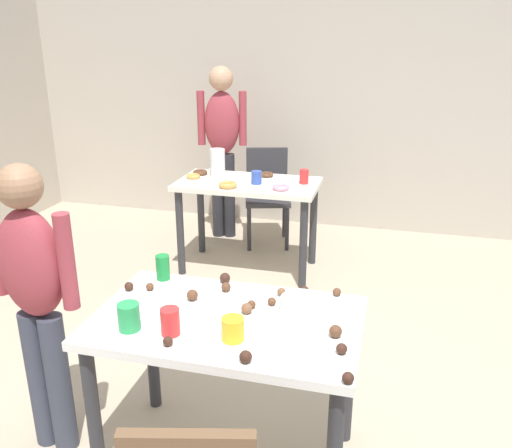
# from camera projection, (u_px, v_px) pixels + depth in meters

# --- Properties ---
(ground_plane) EXTENTS (6.40, 6.40, 0.00)m
(ground_plane) POSITION_uv_depth(u_px,v_px,m) (252.00, 433.00, 2.69)
(ground_plane) COLOR tan
(wall_back) EXTENTS (6.40, 0.10, 2.60)m
(wall_back) POSITION_uv_depth(u_px,v_px,m) (339.00, 95.00, 5.17)
(wall_back) COLOR #BCB2A3
(wall_back) RESTS_ON ground_plane
(dining_table_near) EXTENTS (1.12, 0.69, 0.75)m
(dining_table_near) POSITION_uv_depth(u_px,v_px,m) (227.00, 341.00, 2.31)
(dining_table_near) COLOR white
(dining_table_near) RESTS_ON ground_plane
(dining_table_far) EXTENTS (1.12, 0.60, 0.75)m
(dining_table_far) POSITION_uv_depth(u_px,v_px,m) (248.00, 196.00, 4.35)
(dining_table_far) COLOR silver
(dining_table_far) RESTS_ON ground_plane
(chair_far_table) EXTENTS (0.50, 0.50, 0.87)m
(chair_far_table) POSITION_uv_depth(u_px,v_px,m) (267.00, 190.00, 4.99)
(chair_far_table) COLOR #2D2D33
(chair_far_table) RESTS_ON ground_plane
(person_girl_near) EXTENTS (0.45, 0.23, 1.38)m
(person_girl_near) POSITION_uv_depth(u_px,v_px,m) (35.00, 290.00, 2.36)
(person_girl_near) COLOR #383D4C
(person_girl_near) RESTS_ON ground_plane
(person_adult_far) EXTENTS (0.46, 0.26, 1.59)m
(person_adult_far) POSITION_uv_depth(u_px,v_px,m) (222.00, 137.00, 4.96)
(person_adult_far) COLOR #28282D
(person_adult_far) RESTS_ON ground_plane
(mixing_bowl) EXTENTS (0.18, 0.18, 0.07)m
(mixing_bowl) POSITION_uv_depth(u_px,v_px,m) (301.00, 305.00, 2.31)
(mixing_bowl) COLOR white
(mixing_bowl) RESTS_ON dining_table_near
(soda_can) EXTENTS (0.07, 0.07, 0.12)m
(soda_can) POSITION_uv_depth(u_px,v_px,m) (163.00, 267.00, 2.60)
(soda_can) COLOR #198438
(soda_can) RESTS_ON dining_table_near
(fork_near) EXTENTS (0.17, 0.02, 0.01)m
(fork_near) POSITION_uv_depth(u_px,v_px,m) (226.00, 303.00, 2.39)
(fork_near) COLOR silver
(fork_near) RESTS_ON dining_table_near
(cup_near_0) EXTENTS (0.08, 0.08, 0.11)m
(cup_near_0) POSITION_uv_depth(u_px,v_px,m) (170.00, 322.00, 2.13)
(cup_near_0) COLOR red
(cup_near_0) RESTS_ON dining_table_near
(cup_near_1) EXTENTS (0.09, 0.09, 0.11)m
(cup_near_1) POSITION_uv_depth(u_px,v_px,m) (129.00, 317.00, 2.16)
(cup_near_1) COLOR green
(cup_near_1) RESTS_ON dining_table_near
(cup_near_2) EXTENTS (0.09, 0.09, 0.09)m
(cup_near_2) POSITION_uv_depth(u_px,v_px,m) (233.00, 329.00, 2.09)
(cup_near_2) COLOR yellow
(cup_near_2) RESTS_ON dining_table_near
(cake_ball_0) EXTENTS (0.05, 0.05, 0.05)m
(cake_ball_0) POSITION_uv_depth(u_px,v_px,m) (247.00, 308.00, 2.30)
(cake_ball_0) COLOR brown
(cake_ball_0) RESTS_ON dining_table_near
(cake_ball_1) EXTENTS (0.04, 0.04, 0.04)m
(cake_ball_1) POSITION_uv_depth(u_px,v_px,m) (272.00, 301.00, 2.37)
(cake_ball_1) COLOR brown
(cake_ball_1) RESTS_ON dining_table_near
(cake_ball_2) EXTENTS (0.04, 0.04, 0.04)m
(cake_ball_2) POSITION_uv_depth(u_px,v_px,m) (226.00, 287.00, 2.49)
(cake_ball_2) COLOR brown
(cake_ball_2) RESTS_ON dining_table_near
(cake_ball_3) EXTENTS (0.04, 0.04, 0.04)m
(cake_ball_3) POSITION_uv_depth(u_px,v_px,m) (129.00, 286.00, 2.50)
(cake_ball_3) COLOR #3D2319
(cake_ball_3) RESTS_ON dining_table_near
(cake_ball_4) EXTENTS (0.04, 0.04, 0.04)m
(cake_ball_4) POSITION_uv_depth(u_px,v_px,m) (348.00, 378.00, 1.84)
(cake_ball_4) COLOR #3D2319
(cake_ball_4) RESTS_ON dining_table_near
(cake_ball_5) EXTENTS (0.04, 0.04, 0.04)m
(cake_ball_5) POSITION_uv_depth(u_px,v_px,m) (304.00, 291.00, 2.45)
(cake_ball_5) COLOR #3D2319
(cake_ball_5) RESTS_ON dining_table_near
(cake_ball_6) EXTENTS (0.04, 0.04, 0.04)m
(cake_ball_6) POSITION_uv_depth(u_px,v_px,m) (337.00, 292.00, 2.45)
(cake_ball_6) COLOR brown
(cake_ball_6) RESTS_ON dining_table_near
(cake_ball_7) EXTENTS (0.05, 0.05, 0.05)m
(cake_ball_7) POSITION_uv_depth(u_px,v_px,m) (336.00, 331.00, 2.12)
(cake_ball_7) COLOR brown
(cake_ball_7) RESTS_ON dining_table_near
(cake_ball_8) EXTENTS (0.05, 0.05, 0.05)m
(cake_ball_8) POSITION_uv_depth(u_px,v_px,m) (192.00, 295.00, 2.41)
(cake_ball_8) COLOR brown
(cake_ball_8) RESTS_ON dining_table_near
(cake_ball_9) EXTENTS (0.04, 0.04, 0.04)m
(cake_ball_9) POSITION_uv_depth(u_px,v_px,m) (281.00, 292.00, 2.45)
(cake_ball_9) COLOR brown
(cake_ball_9) RESTS_ON dining_table_near
(cake_ball_10) EXTENTS (0.05, 0.05, 0.05)m
(cake_ball_10) POSITION_uv_depth(u_px,v_px,m) (246.00, 357.00, 1.96)
(cake_ball_10) COLOR #3D2319
(cake_ball_10) RESTS_ON dining_table_near
(cake_ball_11) EXTENTS (0.05, 0.05, 0.05)m
(cake_ball_11) POSITION_uv_depth(u_px,v_px,m) (225.00, 278.00, 2.58)
(cake_ball_11) COLOR #3D2319
(cake_ball_11) RESTS_ON dining_table_near
(cake_ball_12) EXTENTS (0.04, 0.04, 0.04)m
(cake_ball_12) POSITION_uv_depth(u_px,v_px,m) (342.00, 349.00, 2.01)
(cake_ball_12) COLOR #3D2319
(cake_ball_12) RESTS_ON dining_table_near
(cake_ball_13) EXTENTS (0.04, 0.04, 0.04)m
(cake_ball_13) POSITION_uv_depth(u_px,v_px,m) (251.00, 304.00, 2.34)
(cake_ball_13) COLOR brown
(cake_ball_13) RESTS_ON dining_table_near
(cake_ball_14) EXTENTS (0.04, 0.04, 0.04)m
(cake_ball_14) POSITION_uv_depth(u_px,v_px,m) (168.00, 341.00, 2.06)
(cake_ball_14) COLOR #3D2319
(cake_ball_14) RESTS_ON dining_table_near
(cake_ball_15) EXTENTS (0.04, 0.04, 0.04)m
(cake_ball_15) POSITION_uv_depth(u_px,v_px,m) (150.00, 287.00, 2.50)
(cake_ball_15) COLOR brown
(cake_ball_15) RESTS_ON dining_table_near
(pitcher_far) EXTENTS (0.12, 0.12, 0.23)m
(pitcher_far) POSITION_uv_depth(u_px,v_px,m) (218.00, 163.00, 4.41)
(pitcher_far) COLOR white
(pitcher_far) RESTS_ON dining_table_far
(cup_far_0) EXTENTS (0.07, 0.07, 0.11)m
(cup_far_0) POSITION_uv_depth(u_px,v_px,m) (304.00, 177.00, 4.23)
(cup_far_0) COLOR red
(cup_far_0) RESTS_ON dining_table_far
(cup_far_1) EXTENTS (0.08, 0.08, 0.10)m
(cup_far_1) POSITION_uv_depth(u_px,v_px,m) (256.00, 177.00, 4.22)
(cup_far_1) COLOR #3351B2
(cup_far_1) RESTS_ON dining_table_far
(donut_far_0) EXTENTS (0.11, 0.11, 0.03)m
(donut_far_0) POSITION_uv_depth(u_px,v_px,m) (193.00, 176.00, 4.40)
(donut_far_0) COLOR gold
(donut_far_0) RESTS_ON dining_table_far
(donut_far_1) EXTENTS (0.10, 0.10, 0.03)m
(donut_far_1) POSITION_uv_depth(u_px,v_px,m) (215.00, 170.00, 4.61)
(donut_far_1) COLOR white
(donut_far_1) RESTS_ON dining_table_far
(donut_far_2) EXTENTS (0.12, 0.12, 0.04)m
(donut_far_2) POSITION_uv_depth(u_px,v_px,m) (200.00, 172.00, 4.51)
(donut_far_2) COLOR brown
(donut_far_2) RESTS_ON dining_table_far
(donut_far_3) EXTENTS (0.11, 0.11, 0.03)m
(donut_far_3) POSITION_uv_depth(u_px,v_px,m) (267.00, 175.00, 4.45)
(donut_far_3) COLOR brown
(donut_far_3) RESTS_ON dining_table_far
(donut_far_4) EXTENTS (0.13, 0.13, 0.04)m
(donut_far_4) POSITION_uv_depth(u_px,v_px,m) (281.00, 187.00, 4.08)
(donut_far_4) COLOR pink
(donut_far_4) RESTS_ON dining_table_far
(donut_far_5) EXTENTS (0.14, 0.14, 0.04)m
(donut_far_5) POSITION_uv_depth(u_px,v_px,m) (228.00, 185.00, 4.14)
(donut_far_5) COLOR gold
(donut_far_5) RESTS_ON dining_table_far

